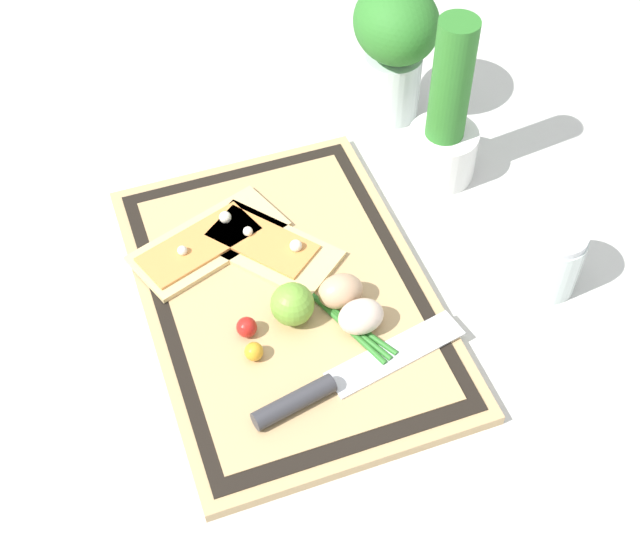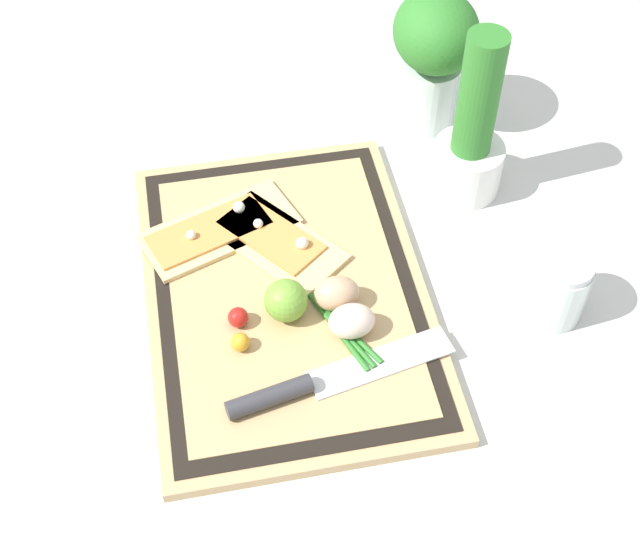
{
  "view_description": "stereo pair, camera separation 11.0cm",
  "coord_description": "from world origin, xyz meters",
  "px_view_note": "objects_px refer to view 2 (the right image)",
  "views": [
    {
      "loc": [
        0.66,
        -0.19,
        0.88
      ],
      "look_at": [
        0.0,
        0.04,
        0.04
      ],
      "focal_mm": 50.0,
      "sensor_mm": 36.0,
      "label": 1
    },
    {
      "loc": [
        0.69,
        -0.09,
        0.88
      ],
      "look_at": [
        0.0,
        0.04,
        0.04
      ],
      "focal_mm": 50.0,
      "sensor_mm": 36.0,
      "label": 2
    }
  ],
  "objects_px": {
    "knife": "(304,386)",
    "lime": "(286,300)",
    "herb_pot": "(471,140)",
    "egg_pink": "(352,321)",
    "sauce_jar": "(556,290)",
    "pizza_slice_near": "(217,229)",
    "pizza_slice_far": "(277,241)",
    "cherry_tomato_red": "(238,317)",
    "cherry_tomato_yellow": "(240,342)",
    "egg_brown": "(336,293)",
    "herb_glass": "(434,51)"
  },
  "relations": [
    {
      "from": "knife",
      "to": "lime",
      "type": "xyz_separation_m",
      "value": [
        -0.11,
        -0.0,
        0.02
      ]
    },
    {
      "from": "lime",
      "to": "cherry_tomato_yellow",
      "type": "relative_size",
      "value": 2.35
    },
    {
      "from": "pizza_slice_far",
      "to": "lime",
      "type": "height_order",
      "value": "lime"
    },
    {
      "from": "knife",
      "to": "cherry_tomato_red",
      "type": "relative_size",
      "value": 11.01
    },
    {
      "from": "herb_pot",
      "to": "pizza_slice_near",
      "type": "bearing_deg",
      "value": -83.97
    },
    {
      "from": "pizza_slice_far",
      "to": "herb_pot",
      "type": "height_order",
      "value": "herb_pot"
    },
    {
      "from": "egg_pink",
      "to": "lime",
      "type": "xyz_separation_m",
      "value": [
        -0.04,
        -0.07,
        0.01
      ]
    },
    {
      "from": "knife",
      "to": "herb_glass",
      "type": "height_order",
      "value": "herb_glass"
    },
    {
      "from": "herb_pot",
      "to": "knife",
      "type": "bearing_deg",
      "value": -43.2
    },
    {
      "from": "lime",
      "to": "cherry_tomato_red",
      "type": "bearing_deg",
      "value": -86.27
    },
    {
      "from": "sauce_jar",
      "to": "egg_pink",
      "type": "bearing_deg",
      "value": -90.35
    },
    {
      "from": "herb_pot",
      "to": "sauce_jar",
      "type": "relative_size",
      "value": 2.66
    },
    {
      "from": "knife",
      "to": "egg_pink",
      "type": "distance_m",
      "value": 0.1
    },
    {
      "from": "pizza_slice_far",
      "to": "herb_pot",
      "type": "distance_m",
      "value": 0.29
    },
    {
      "from": "egg_brown",
      "to": "lime",
      "type": "relative_size",
      "value": 1.05
    },
    {
      "from": "pizza_slice_near",
      "to": "pizza_slice_far",
      "type": "distance_m",
      "value": 0.08
    },
    {
      "from": "pizza_slice_far",
      "to": "pizza_slice_near",
      "type": "bearing_deg",
      "value": -115.62
    },
    {
      "from": "cherry_tomato_red",
      "to": "lime",
      "type": "bearing_deg",
      "value": 93.73
    },
    {
      "from": "egg_pink",
      "to": "cherry_tomato_red",
      "type": "distance_m",
      "value": 0.14
    },
    {
      "from": "knife",
      "to": "herb_glass",
      "type": "xyz_separation_m",
      "value": [
        -0.44,
        0.27,
        0.1
      ]
    },
    {
      "from": "egg_pink",
      "to": "sauce_jar",
      "type": "distance_m",
      "value": 0.25
    },
    {
      "from": "egg_pink",
      "to": "cherry_tomato_red",
      "type": "relative_size",
      "value": 2.23
    },
    {
      "from": "pizza_slice_far",
      "to": "cherry_tomato_red",
      "type": "distance_m",
      "value": 0.14
    },
    {
      "from": "lime",
      "to": "knife",
      "type": "bearing_deg",
      "value": 1.05
    },
    {
      "from": "knife",
      "to": "cherry_tomato_red",
      "type": "bearing_deg",
      "value": -150.47
    },
    {
      "from": "lime",
      "to": "cherry_tomato_yellow",
      "type": "distance_m",
      "value": 0.07
    },
    {
      "from": "pizza_slice_far",
      "to": "sauce_jar",
      "type": "relative_size",
      "value": 2.08
    },
    {
      "from": "pizza_slice_far",
      "to": "cherry_tomato_yellow",
      "type": "height_order",
      "value": "pizza_slice_far"
    },
    {
      "from": "lime",
      "to": "sauce_jar",
      "type": "xyz_separation_m",
      "value": [
        0.04,
        0.32,
        -0.0
      ]
    },
    {
      "from": "cherry_tomato_red",
      "to": "egg_pink",
      "type": "bearing_deg",
      "value": 73.95
    },
    {
      "from": "knife",
      "to": "cherry_tomato_yellow",
      "type": "bearing_deg",
      "value": -138.79
    },
    {
      "from": "pizza_slice_near",
      "to": "cherry_tomato_yellow",
      "type": "relative_size",
      "value": 9.76
    },
    {
      "from": "cherry_tomato_yellow",
      "to": "herb_pot",
      "type": "distance_m",
      "value": 0.41
    },
    {
      "from": "egg_pink",
      "to": "herb_glass",
      "type": "bearing_deg",
      "value": 152.37
    },
    {
      "from": "knife",
      "to": "cherry_tomato_red",
      "type": "xyz_separation_m",
      "value": [
        -0.11,
        -0.06,
        0.0
      ]
    },
    {
      "from": "knife",
      "to": "lime",
      "type": "distance_m",
      "value": 0.11
    },
    {
      "from": "egg_brown",
      "to": "herb_pot",
      "type": "height_order",
      "value": "herb_pot"
    },
    {
      "from": "pizza_slice_near",
      "to": "egg_brown",
      "type": "height_order",
      "value": "egg_brown"
    },
    {
      "from": "cherry_tomato_red",
      "to": "sauce_jar",
      "type": "xyz_separation_m",
      "value": [
        0.04,
        0.38,
        0.01
      ]
    },
    {
      "from": "cherry_tomato_red",
      "to": "herb_pot",
      "type": "height_order",
      "value": "herb_pot"
    },
    {
      "from": "egg_pink",
      "to": "lime",
      "type": "distance_m",
      "value": 0.08
    },
    {
      "from": "egg_brown",
      "to": "cherry_tomato_yellow",
      "type": "relative_size",
      "value": 2.48
    },
    {
      "from": "pizza_slice_far",
      "to": "egg_brown",
      "type": "relative_size",
      "value": 3.51
    },
    {
      "from": "herb_pot",
      "to": "sauce_jar",
      "type": "bearing_deg",
      "value": 10.43
    },
    {
      "from": "pizza_slice_near",
      "to": "herb_pot",
      "type": "relative_size",
      "value": 0.88
    },
    {
      "from": "pizza_slice_near",
      "to": "lime",
      "type": "distance_m",
      "value": 0.17
    },
    {
      "from": "pizza_slice_near",
      "to": "lime",
      "type": "height_order",
      "value": "lime"
    },
    {
      "from": "cherry_tomato_yellow",
      "to": "egg_pink",
      "type": "bearing_deg",
      "value": 89.17
    },
    {
      "from": "pizza_slice_near",
      "to": "lime",
      "type": "bearing_deg",
      "value": 23.74
    },
    {
      "from": "egg_pink",
      "to": "herb_pot",
      "type": "xyz_separation_m",
      "value": [
        -0.23,
        0.21,
        0.05
      ]
    }
  ]
}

